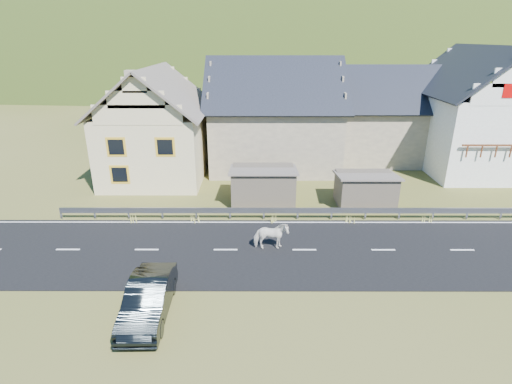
{
  "coord_description": "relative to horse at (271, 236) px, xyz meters",
  "views": [
    {
      "loc": [
        -2.41,
        -17.76,
        10.12
      ],
      "look_at": [
        -2.46,
        1.79,
        2.48
      ],
      "focal_mm": 28.0,
      "sensor_mm": 36.0,
      "label": 1
    }
  ],
  "objects": [
    {
      "name": "shed_right",
      "position": [
        6.2,
        5.9,
        0.23
      ],
      "size": [
        3.8,
        2.9,
        2.2
      ],
      "primitive_type": "cube",
      "color": "brown",
      "rests_on": "ground"
    },
    {
      "name": "house_cream",
      "position": [
        -8.3,
        11.9,
        3.59
      ],
      "size": [
        7.8,
        9.8,
        8.3
      ],
      "color": "beige",
      "rests_on": "ground"
    },
    {
      "name": "horse",
      "position": [
        0.0,
        0.0,
        0.0
      ],
      "size": [
        0.89,
        1.76,
        1.45
      ],
      "primitive_type": "imported",
      "rotation": [
        0.0,
        0.0,
        1.64
      ],
      "color": "silver",
      "rests_on": "road"
    },
    {
      "name": "house_white",
      "position": [
        16.7,
        13.9,
        4.3
      ],
      "size": [
        8.8,
        10.8,
        9.7
      ],
      "color": "white",
      "rests_on": "ground"
    },
    {
      "name": "shed_left",
      "position": [
        -0.3,
        6.4,
        0.33
      ],
      "size": [
        4.3,
        3.3,
        2.4
      ],
      "primitive_type": "cube",
      "color": "brown",
      "rests_on": "ground"
    },
    {
      "name": "house_stone_a",
      "position": [
        0.7,
        14.9,
        3.87
      ],
      "size": [
        10.8,
        9.8,
        8.9
      ],
      "color": "tan",
      "rests_on": "ground"
    },
    {
      "name": "mountain",
      "position": [
        6.7,
        179.9,
        -20.77
      ],
      "size": [
        440.0,
        280.0,
        260.0
      ],
      "primitive_type": "ellipsoid",
      "color": "#223D0F",
      "rests_on": "ground"
    },
    {
      "name": "lane_markings",
      "position": [
        1.7,
        -0.1,
        -0.72
      ],
      "size": [
        60.0,
        6.6,
        0.01
      ],
      "primitive_type": "cube",
      "color": "silver",
      "rests_on": "road"
    },
    {
      "name": "road",
      "position": [
        1.7,
        -0.1,
        -0.75
      ],
      "size": [
        60.0,
        7.0,
        0.04
      ],
      "primitive_type": "cube",
      "color": "black",
      "rests_on": "ground"
    },
    {
      "name": "car",
      "position": [
        -4.88,
        -5.1,
        -0.04
      ],
      "size": [
        1.63,
        4.41,
        1.44
      ],
      "primitive_type": "imported",
      "rotation": [
        0.0,
        0.0,
        0.02
      ],
      "color": "black",
      "rests_on": "ground"
    },
    {
      "name": "conifer_patch",
      "position": [
        -53.3,
        109.9,
        5.23
      ],
      "size": [
        76.0,
        50.0,
        28.0
      ],
      "primitive_type": "ellipsoid",
      "color": "black",
      "rests_on": "ground"
    },
    {
      "name": "ground",
      "position": [
        1.7,
        -0.1,
        -0.77
      ],
      "size": [
        160.0,
        160.0,
        0.0
      ],
      "primitive_type": "plane",
      "color": "#474C19",
      "rests_on": "ground"
    },
    {
      "name": "guardrail",
      "position": [
        1.7,
        3.58,
        -0.2
      ],
      "size": [
        28.1,
        0.09,
        0.75
      ],
      "color": "#93969B",
      "rests_on": "ground"
    },
    {
      "name": "house_stone_b",
      "position": [
        10.7,
        16.9,
        3.47
      ],
      "size": [
        9.8,
        8.8,
        8.1
      ],
      "color": "tan",
      "rests_on": "ground"
    }
  ]
}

